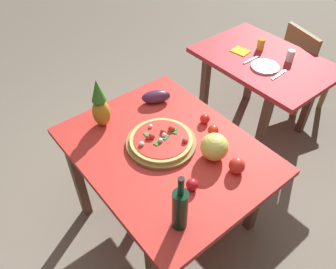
{
  "coord_description": "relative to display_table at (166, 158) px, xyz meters",
  "views": [
    {
      "loc": [
        1.09,
        -0.86,
        2.21
      ],
      "look_at": [
        -0.04,
        0.05,
        0.82
      ],
      "focal_mm": 35.65,
      "sensor_mm": 36.0,
      "label": 1
    }
  ],
  "objects": [
    {
      "name": "ground_plane",
      "position": [
        0.0,
        0.0,
        -0.68
      ],
      "size": [
        10.0,
        10.0,
        0.0
      ],
      "primitive_type": "plane",
      "color": "gray"
    },
    {
      "name": "display_table",
      "position": [
        0.0,
        0.0,
        0.0
      ],
      "size": [
        1.22,
        0.97,
        0.77
      ],
      "color": "brown",
      "rests_on": "ground_plane"
    },
    {
      "name": "background_table",
      "position": [
        -0.29,
        1.28,
        -0.02
      ],
      "size": [
        1.1,
        0.77,
        0.77
      ],
      "color": "brown",
      "rests_on": "ground_plane"
    },
    {
      "name": "dining_chair",
      "position": [
        -0.25,
        1.89,
        -0.19
      ],
      "size": [
        0.49,
        0.49,
        0.85
      ],
      "rotation": [
        0.0,
        0.0,
        2.88
      ],
      "color": "olive",
      "rests_on": "ground_plane"
    },
    {
      "name": "pizza_board",
      "position": [
        -0.04,
        0.0,
        0.1
      ],
      "size": [
        0.43,
        0.43,
        0.02
      ],
      "primitive_type": "cylinder",
      "color": "olive",
      "rests_on": "display_table"
    },
    {
      "name": "pizza",
      "position": [
        -0.05,
        0.0,
        0.13
      ],
      "size": [
        0.38,
        0.38,
        0.06
      ],
      "color": "#D7B65F",
      "rests_on": "pizza_board"
    },
    {
      "name": "wine_bottle",
      "position": [
        0.44,
        -0.27,
        0.22
      ],
      "size": [
        0.08,
        0.08,
        0.35
      ],
      "color": "black",
      "rests_on": "display_table"
    },
    {
      "name": "pineapple_left",
      "position": [
        -0.43,
        -0.18,
        0.24
      ],
      "size": [
        0.11,
        0.11,
        0.34
      ],
      "color": "#B89125",
      "rests_on": "display_table"
    },
    {
      "name": "melon",
      "position": [
        0.23,
        0.17,
        0.17
      ],
      "size": [
        0.16,
        0.16,
        0.16
      ],
      "primitive_type": "sphere",
      "color": "#E8E063",
      "rests_on": "display_table"
    },
    {
      "name": "bell_pepper",
      "position": [
        0.39,
        0.2,
        0.13
      ],
      "size": [
        0.09,
        0.09,
        0.1
      ],
      "primitive_type": "ellipsoid",
      "color": "red",
      "rests_on": "display_table"
    },
    {
      "name": "eggplant",
      "position": [
        -0.39,
        0.23,
        0.13
      ],
      "size": [
        0.17,
        0.22,
        0.09
      ],
      "primitive_type": "ellipsoid",
      "rotation": [
        0.0,
        0.0,
        1.09
      ],
      "color": "#4C2144",
      "rests_on": "display_table"
    },
    {
      "name": "tomato_at_corner",
      "position": [
        -0.02,
        0.34,
        0.12
      ],
      "size": [
        0.06,
        0.06,
        0.06
      ],
      "primitive_type": "sphere",
      "color": "red",
      "rests_on": "display_table"
    },
    {
      "name": "tomato_beside_pepper",
      "position": [
        0.32,
        -0.08,
        0.12
      ],
      "size": [
        0.07,
        0.07,
        0.07
      ],
      "primitive_type": "sphere",
      "color": "red",
      "rests_on": "display_table"
    },
    {
      "name": "tomato_by_bottle",
      "position": [
        0.09,
        0.31,
        0.12
      ],
      "size": [
        0.07,
        0.07,
        0.07
      ],
      "primitive_type": "sphere",
      "color": "red",
      "rests_on": "display_table"
    },
    {
      "name": "drinking_glass_juice",
      "position": [
        -0.42,
        1.37,
        0.13
      ],
      "size": [
        0.06,
        0.06,
        0.09
      ],
      "primitive_type": "cylinder",
      "color": "gold",
      "rests_on": "background_table"
    },
    {
      "name": "drinking_glass_water",
      "position": [
        -0.14,
        1.41,
        0.14
      ],
      "size": [
        0.06,
        0.06,
        0.09
      ],
      "primitive_type": "cylinder",
      "color": "silver",
      "rests_on": "background_table"
    },
    {
      "name": "dinner_plate",
      "position": [
        -0.2,
        1.17,
        0.1
      ],
      "size": [
        0.22,
        0.22,
        0.02
      ],
      "primitive_type": "cylinder",
      "color": "white",
      "rests_on": "background_table"
    },
    {
      "name": "fork_utensil",
      "position": [
        -0.34,
        1.17,
        0.09
      ],
      "size": [
        0.02,
        0.18,
        0.01
      ],
      "primitive_type": "cube",
      "rotation": [
        0.0,
        0.0,
        0.01
      ],
      "color": "silver",
      "rests_on": "background_table"
    },
    {
      "name": "knife_utensil",
      "position": [
        -0.06,
        1.17,
        0.09
      ],
      "size": [
        0.03,
        0.18,
        0.01
      ],
      "primitive_type": "cube",
      "rotation": [
        0.0,
        0.0,
        0.06
      ],
      "color": "silver",
      "rests_on": "background_table"
    },
    {
      "name": "napkin_folded",
      "position": [
        -0.49,
        1.21,
        0.09
      ],
      "size": [
        0.16,
        0.14,
        0.01
      ],
      "primitive_type": "cube",
      "rotation": [
        0.0,
        0.0,
        0.14
      ],
      "color": "yellow",
      "rests_on": "background_table"
    }
  ]
}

